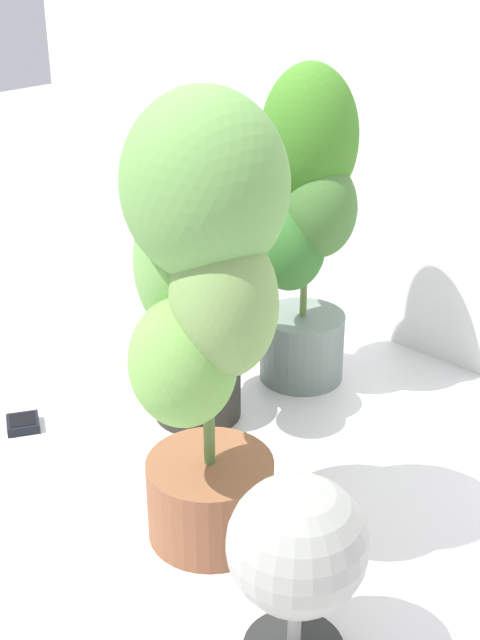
# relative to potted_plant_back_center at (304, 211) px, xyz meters

# --- Properties ---
(ground_plane) EXTENTS (8.00, 8.00, 0.00)m
(ground_plane) POSITION_rel_potted_plant_back_center_xyz_m (-0.04, -0.49, -0.49)
(ground_plane) COLOR silver
(ground_plane) RESTS_ON ground
(potted_plant_back_center) EXTENTS (0.34, 0.32, 0.86)m
(potted_plant_back_center) POSITION_rel_potted_plant_back_center_xyz_m (0.00, 0.00, 0.00)
(potted_plant_back_center) COLOR slate
(potted_plant_back_center) RESTS_ON ground
(potted_plant_center) EXTENTS (0.40, 0.27, 0.62)m
(potted_plant_center) POSITION_rel_potted_plant_back_center_xyz_m (-0.06, -0.33, -0.15)
(potted_plant_center) COLOR #26261F
(potted_plant_center) RESTS_ON ground
(potted_plant_front_right) EXTENTS (0.42, 0.36, 0.93)m
(potted_plant_front_right) POSITION_rel_potted_plant_back_center_xyz_m (0.30, -0.63, 0.06)
(potted_plant_front_right) COLOR brown
(potted_plant_front_right) RESTS_ON ground
(hygrometer_box) EXTENTS (0.11, 0.11, 0.03)m
(hygrometer_box) POSITION_rel_potted_plant_back_center_xyz_m (-0.33, -0.68, -0.48)
(hygrometer_box) COLOR black
(hygrometer_box) RESTS_ON ground
(floor_fan) EXTENTS (0.34, 0.34, 0.37)m
(floor_fan) POSITION_rel_potted_plant_back_center_xyz_m (0.65, -0.76, -0.25)
(floor_fan) COLOR #272827
(floor_fan) RESTS_ON ground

